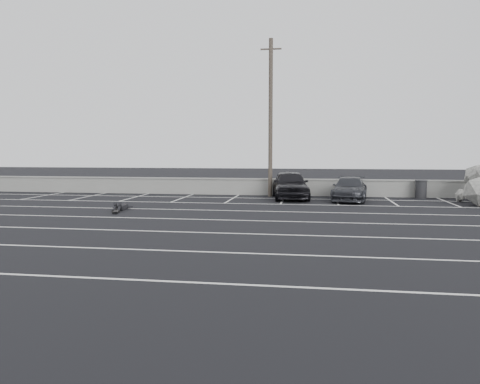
% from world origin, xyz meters
% --- Properties ---
extents(ground, '(120.00, 120.00, 0.00)m').
position_xyz_m(ground, '(0.00, 0.00, 0.00)').
color(ground, black).
rests_on(ground, ground).
extents(seawall, '(50.00, 0.45, 1.06)m').
position_xyz_m(seawall, '(0.00, 14.00, 0.55)').
color(seawall, gray).
rests_on(seawall, ground).
extents(stall_lines, '(36.00, 20.05, 0.01)m').
position_xyz_m(stall_lines, '(-0.08, 4.41, 0.00)').
color(stall_lines, silver).
rests_on(stall_lines, ground).
extents(car_left, '(2.60, 5.09, 1.66)m').
position_xyz_m(car_left, '(1.35, 12.00, 0.83)').
color(car_left, black).
rests_on(car_left, ground).
extents(car_right, '(2.41, 4.73, 1.32)m').
position_xyz_m(car_right, '(4.73, 11.58, 0.66)').
color(car_right, '#24262A').
rests_on(car_right, ground).
extents(utility_pole, '(1.27, 0.25, 9.54)m').
position_xyz_m(utility_pole, '(0.07, 13.20, 4.83)').
color(utility_pole, '#4C4238').
rests_on(utility_pole, ground).
extents(trash_bin, '(0.87, 0.87, 1.08)m').
position_xyz_m(trash_bin, '(8.98, 13.36, 0.55)').
color(trash_bin, '#252527').
rests_on(trash_bin, ground).
extents(person, '(1.57, 2.54, 0.46)m').
position_xyz_m(person, '(-6.34, 5.62, 0.23)').
color(person, black).
rests_on(person, ground).
extents(skateboard, '(0.46, 0.89, 0.10)m').
position_xyz_m(skateboard, '(-6.08, 4.35, 0.08)').
color(skateboard, black).
rests_on(skateboard, ground).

